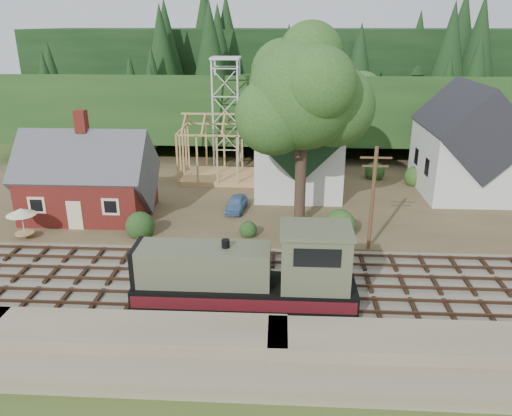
# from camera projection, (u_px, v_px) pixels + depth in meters

# --- Properties ---
(ground) EXTENTS (140.00, 140.00, 0.00)m
(ground) POSITION_uv_depth(u_px,v_px,m) (272.00, 284.00, 32.51)
(ground) COLOR #384C1E
(ground) RESTS_ON ground
(embankment) EXTENTS (64.00, 5.00, 1.60)m
(embankment) POSITION_uv_depth(u_px,v_px,m) (267.00, 368.00, 24.56)
(embankment) COLOR #7F7259
(embankment) RESTS_ON ground
(railroad_bed) EXTENTS (64.00, 11.00, 0.16)m
(railroad_bed) POSITION_uv_depth(u_px,v_px,m) (272.00, 282.00, 32.49)
(railroad_bed) COLOR #726B5B
(railroad_bed) RESTS_ON ground
(village_flat) EXTENTS (64.00, 26.00, 0.30)m
(village_flat) POSITION_uv_depth(u_px,v_px,m) (277.00, 193.00, 49.30)
(village_flat) COLOR brown
(village_flat) RESTS_ON ground
(hillside) EXTENTS (70.00, 28.96, 12.74)m
(hillside) POSITION_uv_depth(u_px,v_px,m) (280.00, 140.00, 71.79)
(hillside) COLOR #1E3F19
(hillside) RESTS_ON ground
(ridge) EXTENTS (80.00, 20.00, 12.00)m
(ridge) POSITION_uv_depth(u_px,v_px,m) (281.00, 120.00, 86.76)
(ridge) COLOR black
(ridge) RESTS_ON ground
(depot) EXTENTS (10.80, 7.41, 9.00)m
(depot) POSITION_uv_depth(u_px,v_px,m) (89.00, 182.00, 42.54)
(depot) COLOR #571413
(depot) RESTS_ON village_flat
(church) EXTENTS (8.40, 15.17, 13.00)m
(church) POSITION_uv_depth(u_px,v_px,m) (298.00, 139.00, 49.00)
(church) COLOR silver
(church) RESTS_ON village_flat
(farmhouse) EXTENTS (8.40, 10.80, 10.60)m
(farmhouse) POSITION_uv_depth(u_px,v_px,m) (466.00, 146.00, 47.61)
(farmhouse) COLOR silver
(farmhouse) RESTS_ON village_flat
(timber_frame) EXTENTS (8.20, 6.20, 6.99)m
(timber_frame) POSITION_uv_depth(u_px,v_px,m) (221.00, 152.00, 52.27)
(timber_frame) COLOR tan
(timber_frame) RESTS_ON village_flat
(lattice_tower) EXTENTS (3.20, 3.20, 12.12)m
(lattice_tower) POSITION_uv_depth(u_px,v_px,m) (226.00, 79.00, 55.51)
(lattice_tower) COLOR silver
(lattice_tower) RESTS_ON village_flat
(big_tree) EXTENTS (10.90, 8.40, 14.70)m
(big_tree) POSITION_uv_depth(u_px,v_px,m) (305.00, 102.00, 38.25)
(big_tree) COLOR #38281E
(big_tree) RESTS_ON village_flat
(telegraph_pole_near) EXTENTS (2.20, 0.28, 8.00)m
(telegraph_pole_near) POSITION_uv_depth(u_px,v_px,m) (373.00, 198.00, 35.51)
(telegraph_pole_near) COLOR #4C331E
(telegraph_pole_near) RESTS_ON ground
(locomotive) EXTENTS (12.79, 3.20, 5.09)m
(locomotive) POSITION_uv_depth(u_px,v_px,m) (253.00, 274.00, 28.98)
(locomotive) COLOR black
(locomotive) RESTS_ON railroad_bed
(car_blue) EXTENTS (2.01, 3.98, 1.30)m
(car_blue) POSITION_uv_depth(u_px,v_px,m) (236.00, 204.00, 44.06)
(car_blue) COLOR #5582B7
(car_blue) RESTS_ON village_flat
(car_green) EXTENTS (3.61, 1.66, 1.15)m
(car_green) POSITION_uv_depth(u_px,v_px,m) (36.00, 216.00, 41.53)
(car_green) COLOR #89AD78
(car_green) RESTS_ON village_flat
(car_red) EXTENTS (4.04, 1.90, 1.12)m
(car_red) POSITION_uv_depth(u_px,v_px,m) (501.00, 188.00, 48.36)
(car_red) COLOR #AE0D22
(car_red) RESTS_ON village_flat
(patio_set) EXTENTS (2.21, 2.21, 2.46)m
(patio_set) POSITION_uv_depth(u_px,v_px,m) (21.00, 213.00, 37.86)
(patio_set) COLOR silver
(patio_set) RESTS_ON village_flat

